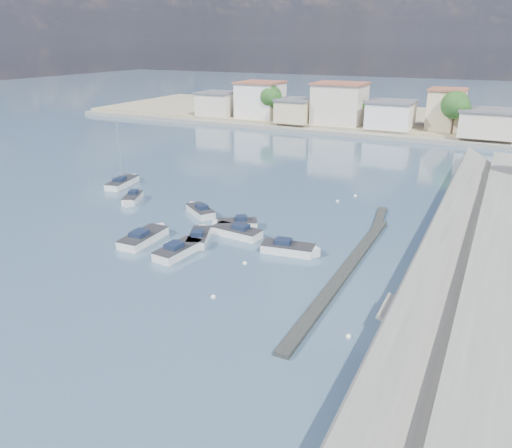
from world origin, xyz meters
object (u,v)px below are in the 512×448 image
at_px(motorboat_a, 199,237).
at_px(motorboat_g, 132,199).
at_px(motorboat_c, 235,232).
at_px(sailboat, 123,182).
at_px(motorboat_e, 145,237).
at_px(motorboat_h, 291,249).
at_px(motorboat_d, 235,224).
at_px(motorboat_f, 200,211).
at_px(motorboat_b, 180,250).

height_order(motorboat_a, motorboat_g, same).
bearing_deg(motorboat_c, sailboat, 157.14).
bearing_deg(motorboat_e, motorboat_h, 14.34).
bearing_deg(motorboat_d, motorboat_h, -24.02).
bearing_deg(motorboat_f, motorboat_b, -66.69).
xyz_separation_m(motorboat_d, motorboat_g, (-15.06, 2.12, 0.00)).
height_order(motorboat_d, motorboat_g, same).
distance_m(motorboat_b, motorboat_d, 8.06).
xyz_separation_m(motorboat_h, sailboat, (-28.48, 10.74, 0.04)).
height_order(motorboat_e, motorboat_h, same).
relative_size(motorboat_a, motorboat_e, 0.79).
height_order(motorboat_b, sailboat, sailboat).
relative_size(motorboat_d, motorboat_e, 0.72).
bearing_deg(motorboat_e, motorboat_b, -12.83).
bearing_deg(motorboat_h, motorboat_b, -152.75).
xyz_separation_m(motorboat_c, sailboat, (-21.85, 9.21, 0.04)).
height_order(motorboat_d, motorboat_h, same).
relative_size(motorboat_e, sailboat, 0.68).
distance_m(motorboat_c, motorboat_e, 8.61).
distance_m(motorboat_a, motorboat_h, 9.08).
relative_size(motorboat_c, motorboat_f, 1.24).
bearing_deg(motorboat_e, motorboat_d, 48.78).
height_order(motorboat_a, motorboat_d, same).
xyz_separation_m(motorboat_b, motorboat_f, (-4.29, 9.94, 0.00)).
relative_size(motorboat_b, sailboat, 0.61).
bearing_deg(motorboat_e, sailboat, 136.22).
height_order(motorboat_d, motorboat_e, same).
xyz_separation_m(motorboat_g, motorboat_h, (22.67, -5.52, -0.00)).
relative_size(motorboat_a, sailboat, 0.54).
distance_m(motorboat_e, motorboat_g, 12.75).
bearing_deg(motorboat_c, motorboat_b, -110.18).
relative_size(motorboat_e, motorboat_g, 1.38).
bearing_deg(sailboat, motorboat_b, -37.98).
bearing_deg(motorboat_d, motorboat_e, -131.22).
relative_size(motorboat_f, motorboat_h, 0.84).
distance_m(motorboat_c, motorboat_g, 16.52).
bearing_deg(motorboat_g, sailboat, 138.08).
bearing_deg(motorboat_h, motorboat_a, -172.41).
relative_size(motorboat_a, motorboat_b, 0.88).
bearing_deg(motorboat_f, motorboat_d, -19.65).
xyz_separation_m(motorboat_a, motorboat_f, (-4.16, 6.57, -0.00)).
relative_size(motorboat_g, sailboat, 0.49).
bearing_deg(motorboat_h, motorboat_f, 157.79).
distance_m(motorboat_a, motorboat_e, 5.17).
bearing_deg(motorboat_c, motorboat_a, -130.92).
bearing_deg(motorboat_g, motorboat_a, -26.16).
height_order(motorboat_c, motorboat_e, same).
distance_m(motorboat_a, motorboat_g, 15.23).
height_order(motorboat_f, motorboat_h, same).
bearing_deg(motorboat_b, motorboat_g, 143.82).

